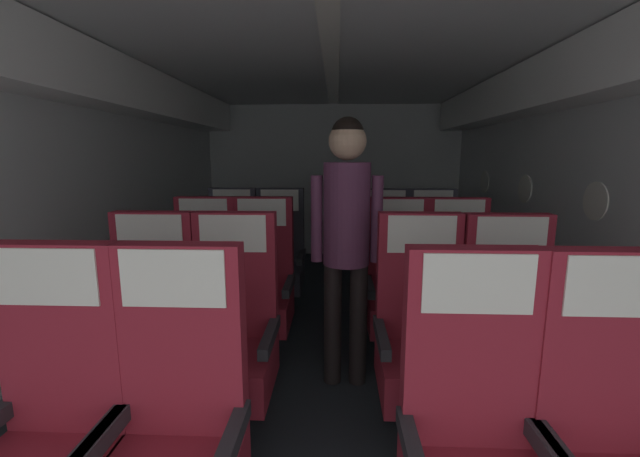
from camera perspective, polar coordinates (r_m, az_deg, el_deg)
ground at (r=3.11m, az=1.29°, el=-17.39°), size 3.86×6.55×0.02m
fuselage_shell at (r=3.04m, az=1.54°, el=13.36°), size 3.74×6.20×2.21m
seat_a_left_window at (r=1.81m, az=-34.29°, el=-23.66°), size 0.48×0.50×1.13m
seat_a_left_aisle at (r=1.62m, az=-20.21°, el=-26.82°), size 0.48×0.50×1.13m
seat_a_right_window at (r=1.58m, az=21.28°, el=-28.01°), size 0.48×0.50×1.13m
seat_b_left_window at (r=2.42m, az=-23.07°, el=-14.01°), size 0.48×0.50×1.13m
seat_b_left_aisle at (r=2.27m, az=-12.34°, el=-15.03°), size 0.48×0.50×1.13m
seat_b_right_aisle at (r=2.38m, az=25.39°, el=-14.64°), size 0.48×0.50×1.13m
seat_b_right_window at (r=2.26m, az=14.10°, el=-15.18°), size 0.48×0.50×1.13m
seat_c_left_window at (r=3.12m, az=-16.27°, el=-8.12°), size 0.48×0.50×1.13m
seat_c_left_aisle at (r=3.02m, az=-8.33°, el=-8.42°), size 0.48×0.50×1.13m
seat_c_right_aisle at (r=3.11m, az=19.07°, el=-8.36°), size 0.48×0.50×1.13m
seat_c_right_window at (r=3.01m, az=11.01°, el=-8.57°), size 0.48×0.50×1.13m
seat_d_left_window at (r=3.91m, az=-12.47°, el=-4.28°), size 0.48×0.50×1.13m
seat_d_left_aisle at (r=3.81m, az=-5.80°, el=-4.45°), size 0.48×0.50×1.13m
seat_d_right_aisle at (r=3.86m, az=15.70°, el=-4.58°), size 0.48×0.50×1.13m
seat_d_right_window at (r=3.78m, az=9.27°, el=-4.65°), size 0.48×0.50×1.13m
flight_attendant at (r=2.41m, az=3.80°, el=0.59°), size 0.43×0.28×1.66m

